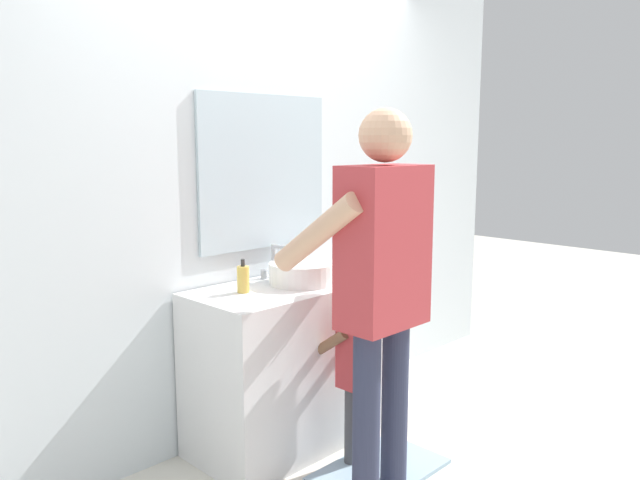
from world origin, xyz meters
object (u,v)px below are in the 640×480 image
object	(u,v)px
toothbrush_cup	(343,262)
child_toddler	(357,360)
soap_bottle	(243,279)
adult_parent	(380,271)

from	to	relation	value
toothbrush_cup	child_toddler	size ratio (longest dim) A/B	0.23
soap_bottle	adult_parent	size ratio (longest dim) A/B	0.10
toothbrush_cup	soap_bottle	world-z (taller)	toothbrush_cup
soap_bottle	adult_parent	xyz separation A→B (m)	(0.19, -0.70, 0.11)
toothbrush_cup	adult_parent	size ratio (longest dim) A/B	0.12
soap_bottle	child_toddler	bearing A→B (deg)	-53.03
child_toddler	adult_parent	bearing A→B (deg)	-120.08
soap_bottle	child_toddler	xyz separation A→B (m)	(0.34, -0.45, -0.39)
soap_bottle	child_toddler	distance (m)	0.68
toothbrush_cup	soap_bottle	bearing A→B (deg)	179.33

